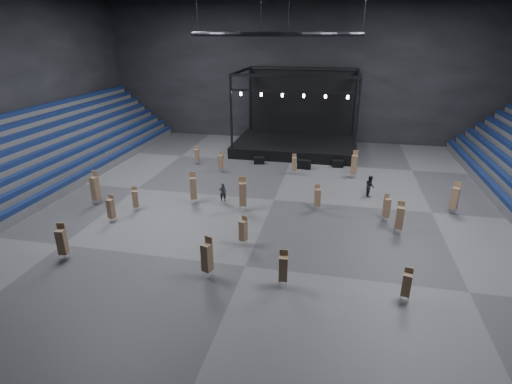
% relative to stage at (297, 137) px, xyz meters
% --- Properties ---
extents(floor, '(50.00, 50.00, 0.00)m').
position_rel_stage_xyz_m(floor, '(-0.00, -16.24, -1.45)').
color(floor, '#464649').
rests_on(floor, ground).
extents(wall_back, '(50.00, 0.20, 18.00)m').
position_rel_stage_xyz_m(wall_back, '(-0.00, 4.76, 7.55)').
color(wall_back, black).
rests_on(wall_back, ground).
extents(wall_front, '(50.00, 0.20, 18.00)m').
position_rel_stage_xyz_m(wall_front, '(-0.00, -37.24, 7.55)').
color(wall_front, black).
rests_on(wall_front, ground).
extents(bleachers_left, '(7.20, 40.00, 6.40)m').
position_rel_stage_xyz_m(bleachers_left, '(-22.94, -16.24, 0.28)').
color(bleachers_left, '#49494B').
rests_on(bleachers_left, floor).
extents(stage, '(14.00, 10.00, 9.20)m').
position_rel_stage_xyz_m(stage, '(0.00, 0.00, 0.00)').
color(stage, black).
rests_on(stage, floor).
extents(truss_ring, '(12.30, 12.30, 5.15)m').
position_rel_stage_xyz_m(truss_ring, '(-0.00, -16.24, 11.55)').
color(truss_ring, black).
rests_on(truss_ring, ceiling).
extents(flight_case_left, '(1.22, 0.82, 0.74)m').
position_rel_stage_xyz_m(flight_case_left, '(-3.22, -6.76, -1.08)').
color(flight_case_left, black).
rests_on(flight_case_left, floor).
extents(flight_case_mid, '(1.40, 0.79, 0.90)m').
position_rel_stage_xyz_m(flight_case_mid, '(1.65, -7.40, -1.00)').
color(flight_case_mid, black).
rests_on(flight_case_mid, floor).
extents(flight_case_right, '(1.18, 0.70, 0.74)m').
position_rel_stage_xyz_m(flight_case_right, '(5.05, -6.18, -1.08)').
color(flight_case_right, black).
rests_on(flight_case_right, floor).
extents(chair_stack_0, '(0.50, 0.50, 2.15)m').
position_rel_stage_xyz_m(chair_stack_0, '(-11.06, -22.86, -0.33)').
color(chair_stack_0, silver).
rests_on(chair_stack_0, floor).
extents(chair_stack_1, '(0.69, 0.69, 2.55)m').
position_rel_stage_xyz_m(chair_stack_1, '(14.01, -15.99, -0.12)').
color(chair_stack_1, silver).
rests_on(chair_stack_1, floor).
extents(chair_stack_2, '(0.57, 0.57, 2.07)m').
position_rel_stage_xyz_m(chair_stack_2, '(-0.73, -24.21, -0.37)').
color(chair_stack_2, silver).
rests_on(chair_stack_2, floor).
extents(chair_stack_3, '(0.55, 0.55, 2.11)m').
position_rel_stage_xyz_m(chair_stack_3, '(3.64, -17.56, -0.35)').
color(chair_stack_3, silver).
rests_on(chair_stack_3, floor).
extents(chair_stack_4, '(0.54, 0.54, 2.39)m').
position_rel_stage_xyz_m(chair_stack_4, '(9.47, -20.39, -0.20)').
color(chair_stack_4, silver).
rests_on(chair_stack_4, floor).
extents(chair_stack_5, '(0.61, 0.61, 2.69)m').
position_rel_stage_xyz_m(chair_stack_5, '(6.58, -9.17, -0.07)').
color(chair_stack_5, silver).
rests_on(chair_stack_5, floor).
extents(chair_stack_6, '(0.59, 0.59, 2.39)m').
position_rel_stage_xyz_m(chair_stack_6, '(-11.16, -28.22, -0.20)').
color(chair_stack_6, silver).
rests_on(chair_stack_6, floor).
extents(chair_stack_7, '(0.54, 0.54, 1.92)m').
position_rel_stage_xyz_m(chair_stack_7, '(8.94, -28.22, -0.42)').
color(chair_stack_7, silver).
rests_on(chair_stack_7, floor).
extents(chair_stack_8, '(0.52, 0.52, 2.02)m').
position_rel_stage_xyz_m(chair_stack_8, '(-6.44, -10.12, -0.39)').
color(chair_stack_8, silver).
rests_on(chair_stack_8, floor).
extents(chair_stack_9, '(0.67, 0.67, 2.68)m').
position_rel_stage_xyz_m(chair_stack_9, '(-6.34, -18.33, -0.07)').
color(chair_stack_9, silver).
rests_on(chair_stack_9, floor).
extents(chair_stack_10, '(0.50, 0.50, 2.04)m').
position_rel_stage_xyz_m(chair_stack_10, '(0.83, -9.31, -0.38)').
color(chair_stack_10, silver).
rests_on(chair_stack_10, floor).
extents(chair_stack_11, '(0.46, 0.46, 1.96)m').
position_rel_stage_xyz_m(chair_stack_11, '(-9.66, -8.23, -0.42)').
color(chair_stack_11, silver).
rests_on(chair_stack_11, floor).
extents(chair_stack_12, '(0.52, 0.52, 2.19)m').
position_rel_stage_xyz_m(chair_stack_12, '(2.50, -28.22, -0.29)').
color(chair_stack_12, silver).
rests_on(chair_stack_12, floor).
extents(chair_stack_13, '(0.61, 0.61, 2.84)m').
position_rel_stage_xyz_m(chair_stack_13, '(-14.00, -20.16, -0.00)').
color(chair_stack_13, silver).
rests_on(chair_stack_13, floor).
extents(chair_stack_14, '(0.65, 0.65, 2.52)m').
position_rel_stage_xyz_m(chair_stack_14, '(-1.86, -28.22, -0.14)').
color(chair_stack_14, silver).
rests_on(chair_stack_14, floor).
extents(chair_stack_15, '(0.54, 0.54, 2.00)m').
position_rel_stage_xyz_m(chair_stack_15, '(-10.29, -20.63, -0.40)').
color(chair_stack_15, silver).
rests_on(chair_stack_15, floor).
extents(chair_stack_16, '(0.68, 0.68, 2.79)m').
position_rel_stage_xyz_m(chair_stack_16, '(-2.07, -18.86, -0.01)').
color(chair_stack_16, silver).
rests_on(chair_stack_16, floor).
extents(chair_stack_17, '(0.54, 0.54, 2.13)m').
position_rel_stage_xyz_m(chair_stack_17, '(8.78, -18.50, -0.35)').
color(chair_stack_17, silver).
rests_on(chair_stack_17, floor).
extents(man_center, '(0.68, 0.57, 1.57)m').
position_rel_stage_xyz_m(man_center, '(-4.13, -17.38, -0.66)').
color(man_center, black).
rests_on(man_center, floor).
extents(crew_member, '(0.87, 1.02, 1.82)m').
position_rel_stage_xyz_m(crew_member, '(7.86, -13.64, -0.54)').
color(crew_member, black).
rests_on(crew_member, floor).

